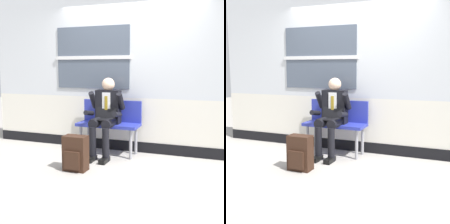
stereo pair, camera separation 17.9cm
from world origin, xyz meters
The scene contains 5 objects.
ground_plane centered at (0.00, 0.00, 0.00)m, with size 18.00×18.00×0.00m, color #9E9991.
station_wall centered at (-0.01, 0.67, 1.47)m, with size 5.40×0.17×2.96m.
bench_with_person centered at (-0.28, 0.39, 0.55)m, with size 1.03×0.42×0.89m.
person_seated centered at (-0.28, 0.19, 0.69)m, with size 0.57×0.70×1.28m.
backpack centered at (-0.42, -0.61, 0.24)m, with size 0.33×0.24×0.50m.
Camera 1 is at (1.51, -4.31, 1.44)m, focal length 48.71 mm.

